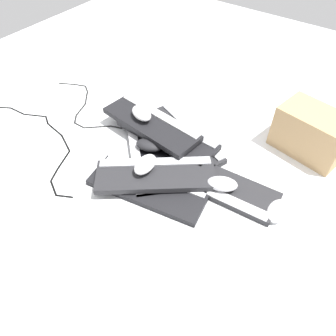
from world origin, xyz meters
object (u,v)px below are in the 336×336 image
at_px(keyboard_0, 218,185).
at_px(mouse_2, 277,210).
at_px(keyboard_5, 151,123).
at_px(mouse_3, 222,184).
at_px(keyboard_6, 156,175).
at_px(mouse_1, 142,113).
at_px(cardboard_box, 312,133).
at_px(keyboard_3, 148,188).
at_px(mouse_0, 149,145).
at_px(keyboard_4, 168,134).
at_px(keyboard_1, 182,137).
at_px(keyboard_2, 149,155).
at_px(mouse_4, 145,164).

bearing_deg(keyboard_0, mouse_2, 3.87).
distance_m(keyboard_0, keyboard_5, 0.39).
xyz_separation_m(mouse_2, mouse_3, (-0.20, -0.03, 0.03)).
height_order(keyboard_0, keyboard_6, keyboard_6).
height_order(mouse_1, mouse_2, mouse_1).
xyz_separation_m(mouse_3, cardboard_box, (0.17, 0.41, 0.04)).
xyz_separation_m(keyboard_3, cardboard_box, (0.40, 0.56, 0.08)).
bearing_deg(keyboard_6, keyboard_0, 29.78).
bearing_deg(mouse_0, keyboard_4, -117.37).
relative_size(keyboard_6, cardboard_box, 1.60).
distance_m(keyboard_1, keyboard_2, 0.17).
xyz_separation_m(keyboard_1, keyboard_6, (0.06, -0.26, 0.03)).
bearing_deg(keyboard_3, mouse_2, 22.69).
bearing_deg(keyboard_1, mouse_4, -86.04).
bearing_deg(keyboard_1, mouse_2, -14.82).
distance_m(mouse_3, cardboard_box, 0.44).
relative_size(mouse_3, cardboard_box, 0.40).
bearing_deg(keyboard_3, keyboard_4, 110.48).
distance_m(keyboard_5, mouse_1, 0.06).
xyz_separation_m(mouse_1, mouse_2, (0.65, -0.06, -0.09)).
bearing_deg(mouse_4, keyboard_0, -69.52).
relative_size(mouse_2, mouse_3, 1.00).
distance_m(keyboard_5, keyboard_6, 0.27).
relative_size(keyboard_2, mouse_3, 3.82).
bearing_deg(keyboard_0, mouse_1, 169.76).
height_order(keyboard_5, keyboard_6, keyboard_5).
bearing_deg(mouse_1, keyboard_0, -169.49).
relative_size(keyboard_6, mouse_2, 3.99).
xyz_separation_m(keyboard_6, cardboard_box, (0.39, 0.51, 0.05)).
bearing_deg(mouse_0, mouse_4, 104.16).
bearing_deg(keyboard_6, keyboard_4, 115.06).
bearing_deg(keyboard_0, keyboard_4, 162.58).
xyz_separation_m(mouse_0, cardboard_box, (0.51, 0.40, 0.04)).
height_order(keyboard_3, mouse_1, mouse_1).
relative_size(keyboard_4, mouse_0, 4.05).
relative_size(keyboard_3, mouse_2, 4.18).
bearing_deg(keyboard_2, keyboard_1, 74.26).
distance_m(keyboard_6, mouse_4, 0.06).
height_order(keyboard_4, mouse_4, mouse_4).
xyz_separation_m(keyboard_1, keyboard_5, (-0.11, -0.06, 0.06)).
bearing_deg(mouse_3, mouse_1, -36.58).
distance_m(mouse_0, mouse_3, 0.34).
bearing_deg(mouse_1, mouse_3, -170.94).
bearing_deg(mouse_0, keyboard_2, 97.30).
relative_size(keyboard_3, mouse_1, 4.18).
distance_m(keyboard_0, keyboard_3, 0.26).
bearing_deg(mouse_4, keyboard_1, -2.32).
height_order(keyboard_4, mouse_3, mouse_3).
height_order(keyboard_6, mouse_2, keyboard_6).
distance_m(keyboard_2, keyboard_3, 0.18).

